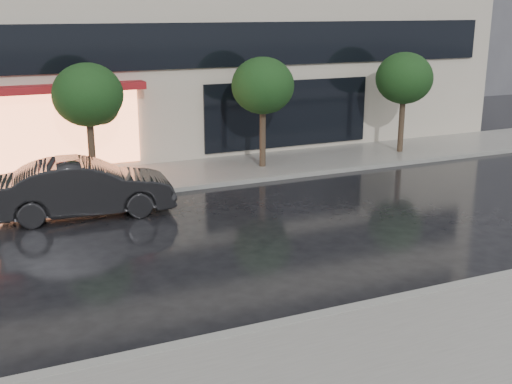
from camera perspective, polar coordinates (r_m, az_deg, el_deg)
ground at (r=13.42m, az=6.89°, el=-8.74°), size 120.00×120.00×0.00m
sidewalk_near at (r=11.07m, az=15.82°, el=-14.66°), size 60.00×4.50×0.12m
sidewalk_far at (r=22.30m, az=-6.71°, el=1.56°), size 60.00×3.50×0.12m
curb_near at (r=12.63m, az=9.25°, el=-10.14°), size 60.00×0.25×0.14m
curb_far at (r=20.69m, az=-5.24°, el=0.48°), size 60.00×0.25×0.14m
tree_mid_west at (r=20.88m, az=-14.56°, el=8.17°), size 2.20×2.20×3.99m
tree_mid_east at (r=22.66m, az=0.71°, el=9.26°), size 2.20×2.20×3.99m
tree_far_east at (r=25.75m, az=13.10°, el=9.67°), size 2.20×2.20×3.99m
parked_car at (r=18.40m, az=-14.94°, el=0.36°), size 4.97×2.15×1.59m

